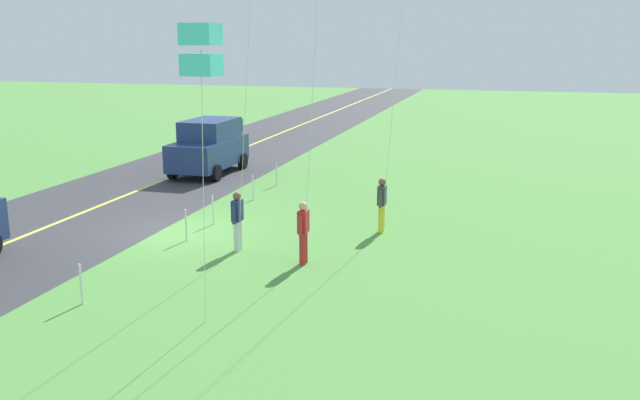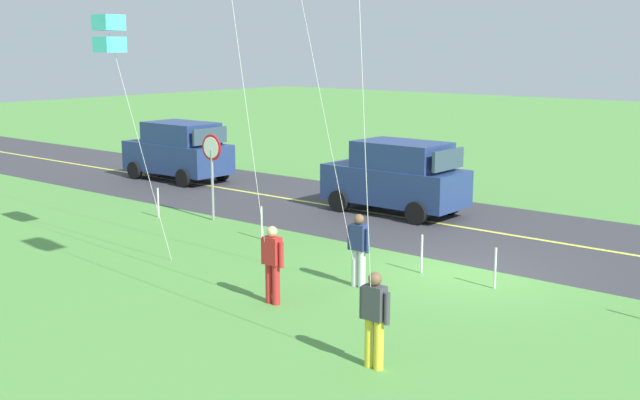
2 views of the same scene
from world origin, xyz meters
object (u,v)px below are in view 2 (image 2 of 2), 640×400
person_adult_near (272,262)px  kite_green_far (109,34)px  person_child_watcher (359,248)px  person_adult_companion (374,317)px  car_parked_east_near (179,150)px  car_suv_foreground (397,176)px  stop_sign (212,160)px

person_adult_near → kite_green_far: 6.93m
person_child_watcher → kite_green_far: size_ratio=0.28×
person_adult_companion → kite_green_far: 9.95m
car_parked_east_near → person_child_watcher: size_ratio=2.75×
car_suv_foreground → kite_green_far: size_ratio=0.76×
car_suv_foreground → car_parked_east_near: (9.94, 0.23, 0.00)m
person_adult_companion → kite_green_far: bearing=-152.4°
stop_sign → person_adult_near: size_ratio=1.60×
stop_sign → person_child_watcher: (-7.33, 2.55, -0.94)m
car_parked_east_near → person_adult_near: (-13.02, 8.64, -0.29)m
car_suv_foreground → person_adult_near: (-3.07, 8.87, -0.29)m
stop_sign → kite_green_far: 5.84m
car_suv_foreground → stop_sign: size_ratio=1.72×
person_adult_near → person_child_watcher: size_ratio=1.00×
car_suv_foreground → person_adult_companion: size_ratio=2.75×
person_child_watcher → kite_green_far: kite_green_far is taller
car_parked_east_near → person_adult_near: 15.63m
person_adult_near → person_child_watcher: 2.11m
person_adult_near → person_adult_companion: size_ratio=1.00×
car_suv_foreground → person_adult_companion: bearing=122.7°
car_suv_foreground → person_adult_near: 9.39m
kite_green_far → person_child_watcher: bearing=-162.6°
stop_sign → kite_green_far: size_ratio=0.44×
car_parked_east_near → person_adult_companion: bearing=148.8°
car_suv_foreground → kite_green_far: (2.19, 8.70, 4.22)m
car_suv_foreground → stop_sign: 5.66m
person_child_watcher → kite_green_far: 7.65m
stop_sign → kite_green_far: (-1.43, 4.39, 3.57)m
person_adult_near → person_child_watcher: same height
person_child_watcher → stop_sign: bearing=59.1°
stop_sign → person_adult_near: (-6.69, 4.56, -0.94)m
kite_green_far → car_suv_foreground: bearing=-104.2°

